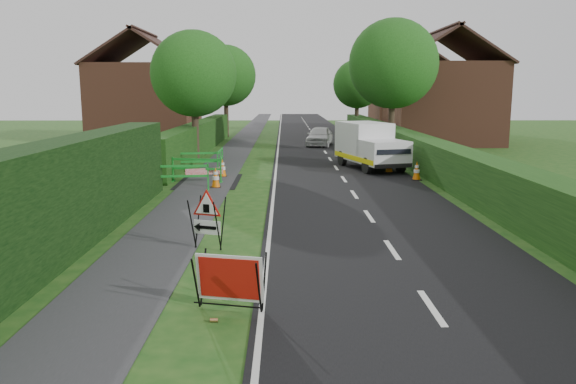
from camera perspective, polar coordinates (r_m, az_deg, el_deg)
name	(u,v)px	position (r m, az deg, el deg)	size (l,w,h in m)	color
ground	(283,264)	(11.96, -0.51, -7.32)	(120.00, 120.00, 0.00)	#184714
road_surface	(314,136)	(46.61, 2.64, 5.75)	(6.00, 90.00, 0.02)	black
footpath	(247,136)	(46.64, -4.16, 5.74)	(2.00, 90.00, 0.02)	#2D2D30
hedge_west_near	(46,264)	(12.97, -23.36, -6.77)	(1.10, 18.00, 2.50)	black
hedge_west_far	(200,153)	(33.97, -8.94, 3.98)	(1.00, 24.00, 1.80)	#14380F
hedge_east	(415,165)	(28.39, 12.79, 2.65)	(1.20, 50.00, 1.50)	#14380F
house_west	(146,101)	(42.60, -14.20, 8.93)	(7.50, 7.40, 7.88)	brown
house_east_a	(442,102)	(40.91, 15.33, 8.85)	(7.50, 7.40, 7.88)	brown
house_east_b	(411,99)	(54.73, 12.38, 9.22)	(7.50, 7.40, 7.88)	brown
tree_nw	(194,74)	(29.78, -9.55, 11.75)	(4.40, 4.40, 6.70)	#2D2116
tree_ne	(393,64)	(34.04, 10.64, 12.67)	(5.20, 5.20, 7.79)	#2D2116
tree_fw	(226,76)	(45.65, -6.36, 11.67)	(4.80, 4.80, 7.24)	#2D2116
tree_fe	(357,84)	(49.82, 7.06, 10.82)	(4.20, 4.20, 6.33)	#2D2116
red_rect_sign	(230,279)	(9.40, -5.96, -8.80)	(1.23, 0.90, 0.95)	black
triangle_sign	(205,215)	(12.93, -8.40, -2.30)	(1.03, 1.03, 1.19)	black
works_van	(369,145)	(26.73, 8.25, 4.79)	(3.03, 5.00, 2.14)	silver
traffic_cone_0	(417,171)	(23.62, 12.95, 2.13)	(0.38, 0.38, 0.79)	black
traffic_cone_1	(389,164)	(25.57, 10.24, 2.82)	(0.38, 0.38, 0.79)	black
traffic_cone_2	(394,159)	(27.56, 10.71, 3.33)	(0.38, 0.38, 0.79)	black
traffic_cone_3	(216,178)	(21.35, -7.37, 1.47)	(0.38, 0.38, 0.79)	black
traffic_cone_4	(222,168)	(24.06, -6.68, 2.46)	(0.38, 0.38, 0.79)	black
ped_barrier_0	(180,174)	(20.81, -10.89, 1.81)	(2.09, 0.57, 1.00)	#1A8F29
ped_barrier_1	(197,167)	(22.74, -9.26, 2.56)	(2.09, 0.71, 1.00)	#1A8F29
ped_barrier_2	(197,160)	(25.02, -9.18, 3.25)	(2.09, 0.60, 1.00)	#1A8F29
ped_barrier_3	(220,157)	(25.88, -6.92, 3.53)	(0.36, 2.06, 1.00)	#1A8F29
redwhite_plank	(205,183)	(22.70, -8.47, 0.96)	(1.50, 0.04, 0.25)	red
litter_can	(214,322)	(9.17, -7.52, -12.98)	(0.07, 0.07, 0.12)	#BF7F4C
hatchback_car	(320,136)	(37.80, 3.25, 5.70)	(1.54, 3.82, 1.30)	silver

